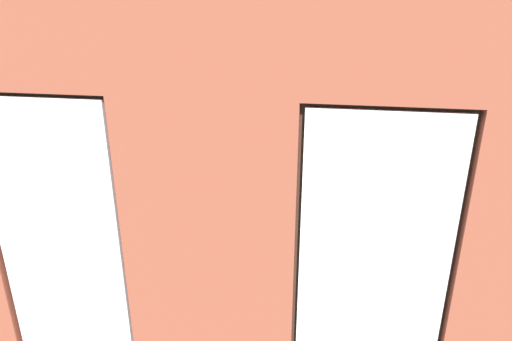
{
  "coord_description": "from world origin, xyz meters",
  "views": [
    {
      "loc": [
        -0.71,
        5.2,
        3.04
      ],
      "look_at": [
        0.08,
        0.4,
        1.15
      ],
      "focal_mm": 32.0,
      "sensor_mm": 36.0,
      "label": 1
    }
  ],
  "objects_px": {
    "cup_ceramic": "(214,205)",
    "remote_black": "(247,206)",
    "potted_plant_between_couches": "(318,297)",
    "media_console": "(66,216)",
    "papasan_chair": "(235,155)",
    "coffee_table": "(247,211)",
    "couch_left": "(459,227)",
    "table_plant_small": "(277,198)",
    "couch_by_window": "(155,321)",
    "remote_gray": "(236,202)",
    "potted_plant_mid_room_small": "(309,193)",
    "tv_flatscreen": "(59,174)"
  },
  "relations": [
    {
      "from": "tv_flatscreen",
      "to": "remote_black",
      "type": "bearing_deg",
      "value": -175.05
    },
    {
      "from": "remote_black",
      "to": "media_console",
      "type": "xyz_separation_m",
      "value": [
        2.45,
        0.22,
        -0.24
      ]
    },
    {
      "from": "cup_ceramic",
      "to": "media_console",
      "type": "relative_size",
      "value": 0.07
    },
    {
      "from": "tv_flatscreen",
      "to": "table_plant_small",
      "type": "bearing_deg",
      "value": -173.05
    },
    {
      "from": "table_plant_small",
      "to": "media_console",
      "type": "bearing_deg",
      "value": 7.0
    },
    {
      "from": "couch_by_window",
      "to": "potted_plant_between_couches",
      "type": "distance_m",
      "value": 1.47
    },
    {
      "from": "media_console",
      "to": "papasan_chair",
      "type": "height_order",
      "value": "papasan_chair"
    },
    {
      "from": "media_console",
      "to": "papasan_chair",
      "type": "xyz_separation_m",
      "value": [
        -1.89,
        -2.21,
        0.22
      ]
    },
    {
      "from": "couch_by_window",
      "to": "media_console",
      "type": "bearing_deg",
      "value": -43.81
    },
    {
      "from": "tv_flatscreen",
      "to": "papasan_chair",
      "type": "relative_size",
      "value": 1.01
    },
    {
      "from": "tv_flatscreen",
      "to": "potted_plant_mid_room_small",
      "type": "xyz_separation_m",
      "value": [
        -3.22,
        -0.98,
        -0.47
      ]
    },
    {
      "from": "couch_left",
      "to": "cup_ceramic",
      "type": "distance_m",
      "value": 3.08
    },
    {
      "from": "potted_plant_between_couches",
      "to": "potted_plant_mid_room_small",
      "type": "bearing_deg",
      "value": -85.64
    },
    {
      "from": "remote_gray",
      "to": "papasan_chair",
      "type": "relative_size",
      "value": 0.15
    },
    {
      "from": "couch_by_window",
      "to": "papasan_chair",
      "type": "relative_size",
      "value": 1.68
    },
    {
      "from": "potted_plant_mid_room_small",
      "to": "media_console",
      "type": "bearing_deg",
      "value": 16.99
    },
    {
      "from": "remote_gray",
      "to": "potted_plant_mid_room_small",
      "type": "distance_m",
      "value": 1.15
    },
    {
      "from": "papasan_chair",
      "to": "potted_plant_mid_room_small",
      "type": "distance_m",
      "value": 1.81
    },
    {
      "from": "media_console",
      "to": "potted_plant_mid_room_small",
      "type": "height_order",
      "value": "potted_plant_mid_room_small"
    },
    {
      "from": "couch_by_window",
      "to": "remote_black",
      "type": "relative_size",
      "value": 11.27
    },
    {
      "from": "cup_ceramic",
      "to": "potted_plant_mid_room_small",
      "type": "height_order",
      "value": "potted_plant_mid_room_small"
    },
    {
      "from": "coffee_table",
      "to": "media_console",
      "type": "bearing_deg",
      "value": 5.01
    },
    {
      "from": "cup_ceramic",
      "to": "remote_black",
      "type": "distance_m",
      "value": 0.42
    },
    {
      "from": "media_console",
      "to": "papasan_chair",
      "type": "distance_m",
      "value": 2.91
    },
    {
      "from": "cup_ceramic",
      "to": "media_console",
      "type": "height_order",
      "value": "cup_ceramic"
    },
    {
      "from": "coffee_table",
      "to": "remote_black",
      "type": "xyz_separation_m",
      "value": [
        -0.0,
        0.0,
        0.07
      ]
    },
    {
      "from": "couch_by_window",
      "to": "remote_gray",
      "type": "distance_m",
      "value": 2.27
    },
    {
      "from": "cup_ceramic",
      "to": "table_plant_small",
      "type": "height_order",
      "value": "table_plant_small"
    },
    {
      "from": "cup_ceramic",
      "to": "potted_plant_mid_room_small",
      "type": "distance_m",
      "value": 1.47
    },
    {
      "from": "remote_gray",
      "to": "remote_black",
      "type": "bearing_deg",
      "value": 94.59
    },
    {
      "from": "couch_by_window",
      "to": "remote_black",
      "type": "height_order",
      "value": "couch_by_window"
    },
    {
      "from": "remote_gray",
      "to": "media_console",
      "type": "relative_size",
      "value": 0.13
    },
    {
      "from": "cup_ceramic",
      "to": "remote_gray",
      "type": "xyz_separation_m",
      "value": [
        -0.24,
        -0.21,
        -0.04
      ]
    },
    {
      "from": "couch_left",
      "to": "potted_plant_mid_room_small",
      "type": "bearing_deg",
      "value": -111.18
    },
    {
      "from": "remote_gray",
      "to": "papasan_chair",
      "type": "xyz_separation_m",
      "value": [
        0.4,
        -1.9,
        -0.02
      ]
    },
    {
      "from": "tv_flatscreen",
      "to": "potted_plant_mid_room_small",
      "type": "bearing_deg",
      "value": -163.05
    },
    {
      "from": "couch_left",
      "to": "tv_flatscreen",
      "type": "height_order",
      "value": "tv_flatscreen"
    },
    {
      "from": "couch_by_window",
      "to": "media_console",
      "type": "relative_size",
      "value": 1.5
    },
    {
      "from": "remote_gray",
      "to": "coffee_table",
      "type": "bearing_deg",
      "value": 94.59
    },
    {
      "from": "couch_left",
      "to": "table_plant_small",
      "type": "xyz_separation_m",
      "value": [
        2.28,
        -0.01,
        0.23
      ]
    },
    {
      "from": "media_console",
      "to": "papasan_chair",
      "type": "relative_size",
      "value": 1.12
    },
    {
      "from": "media_console",
      "to": "couch_left",
      "type": "bearing_deg",
      "value": -176.26
    },
    {
      "from": "cup_ceramic",
      "to": "papasan_chair",
      "type": "bearing_deg",
      "value": -85.65
    },
    {
      "from": "table_plant_small",
      "to": "papasan_chair",
      "type": "bearing_deg",
      "value": -63.13
    },
    {
      "from": "papasan_chair",
      "to": "potted_plant_between_couches",
      "type": "relative_size",
      "value": 1.0
    },
    {
      "from": "cup_ceramic",
      "to": "potted_plant_between_couches",
      "type": "distance_m",
      "value": 2.44
    },
    {
      "from": "couch_left",
      "to": "potted_plant_mid_room_small",
      "type": "xyz_separation_m",
      "value": [
        1.89,
        -0.65,
        0.04
      ]
    },
    {
      "from": "coffee_table",
      "to": "potted_plant_between_couches",
      "type": "bearing_deg",
      "value": 115.03
    },
    {
      "from": "couch_by_window",
      "to": "potted_plant_between_couches",
      "type": "xyz_separation_m",
      "value": [
        -1.42,
        -0.05,
        0.39
      ]
    },
    {
      "from": "couch_by_window",
      "to": "couch_left",
      "type": "distance_m",
      "value": 3.83
    }
  ]
}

